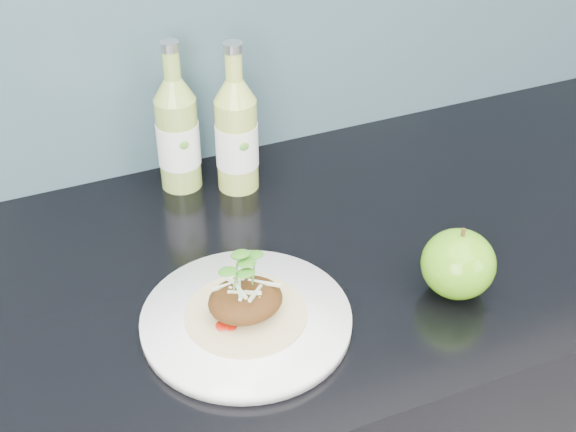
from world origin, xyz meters
The scene contains 5 objects.
dinner_plate centered at (-0.11, 1.59, 0.91)m, with size 0.26×0.26×0.02m.
pork_taco centered at (-0.11, 1.59, 0.94)m, with size 0.15×0.15×0.10m.
green_apple centered at (0.16, 1.55, 0.94)m, with size 0.10×0.10×0.10m.
cider_bottle_left centered at (-0.09, 1.92, 0.99)m, with size 0.08×0.08×0.23m.
cider_bottle_right centered at (-0.01, 1.88, 0.99)m, with size 0.07×0.07×0.23m.
Camera 1 is at (-0.34, 0.92, 1.57)m, focal length 50.00 mm.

